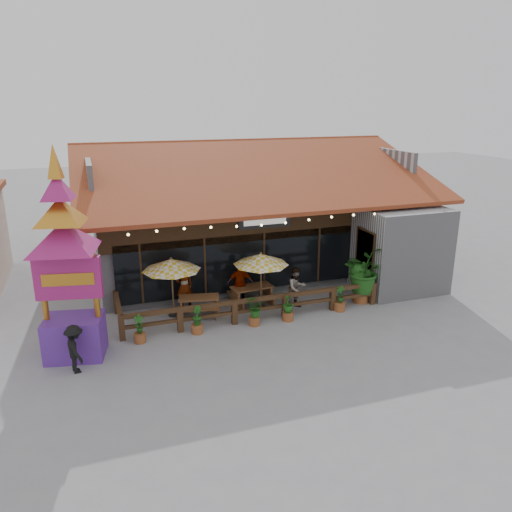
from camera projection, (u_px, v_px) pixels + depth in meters
name	position (u px, v px, depth m)	size (l,w,h in m)	color
ground	(292.00, 310.00, 19.56)	(100.00, 100.00, 0.00)	gray
restaurant_building	(246.00, 219.00, 24.95)	(15.50, 14.73, 6.09)	#A0A0A5
patio_railing	(239.00, 305.00, 18.44)	(10.00, 2.60, 0.92)	#432B18
umbrella_left	(171.00, 265.00, 18.44)	(2.31, 2.31, 2.34)	brown
umbrella_right	(261.00, 259.00, 19.14)	(2.85, 2.85, 2.31)	brown
picnic_table_left	(199.00, 303.00, 18.97)	(1.76, 1.60, 0.73)	brown
picnic_table_right	(252.00, 292.00, 19.92)	(1.76, 1.56, 0.78)	brown
thai_sign_tower	(64.00, 242.00, 14.91)	(3.13, 3.13, 7.19)	#56278F
tropical_plant	(362.00, 271.00, 19.95)	(2.09, 2.18, 2.32)	brown
diner_a	(184.00, 286.00, 19.41)	(0.68, 0.45, 1.87)	#392312
diner_b	(296.00, 288.00, 19.48)	(0.82, 0.64, 1.69)	#392312
diner_c	(240.00, 283.00, 19.91)	(1.03, 0.43, 1.76)	#392312
pedestrian	(75.00, 349.00, 14.88)	(0.98, 0.56, 1.51)	black
planter_a	(139.00, 331.00, 16.82)	(0.41, 0.41, 1.00)	brown
planter_b	(197.00, 321.00, 17.47)	(0.41, 0.41, 1.01)	brown
planter_c	(254.00, 311.00, 18.06)	(0.76, 0.73, 0.99)	brown
planter_d	(288.00, 308.00, 18.48)	(0.52, 0.52, 1.03)	brown
planter_e	(340.00, 300.00, 19.36)	(0.42, 0.44, 1.03)	brown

